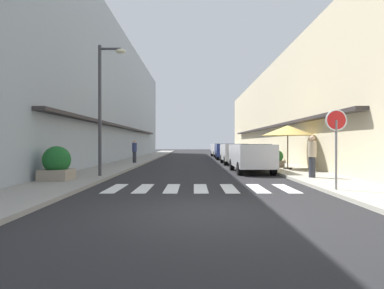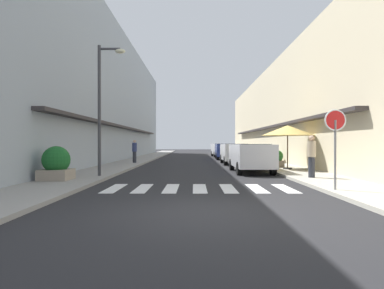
{
  "view_description": "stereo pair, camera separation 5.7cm",
  "coord_description": "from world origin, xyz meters",
  "px_view_note": "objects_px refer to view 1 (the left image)",
  "views": [
    {
      "loc": [
        -0.23,
        -7.06,
        1.52
      ],
      "look_at": [
        -0.35,
        15.89,
        1.42
      ],
      "focal_mm": 30.56,
      "sensor_mm": 36.0,
      "label": 1
    },
    {
      "loc": [
        -0.17,
        -7.06,
        1.52
      ],
      "look_at": [
        -0.35,
        15.89,
        1.42
      ],
      "focal_mm": 30.56,
      "sensor_mm": 36.0,
      "label": 2
    }
  ],
  "objects_px": {
    "parked_car_near": "(251,155)",
    "cafe_umbrella": "(288,131)",
    "parked_car_distant": "(220,148)",
    "planter_corner": "(57,164)",
    "parked_car_far": "(225,149)",
    "planter_midblock": "(277,159)",
    "pedestrian_walking_far": "(134,151)",
    "round_street_sign": "(336,128)",
    "street_lamp": "(104,96)",
    "pedestrian_walking_near": "(312,155)",
    "planter_far": "(272,156)",
    "parked_car_mid": "(235,151)"
  },
  "relations": [
    {
      "from": "parked_car_distant",
      "to": "planter_far",
      "type": "bearing_deg",
      "value": -78.13
    },
    {
      "from": "planter_corner",
      "to": "pedestrian_walking_near",
      "type": "distance_m",
      "value": 10.08
    },
    {
      "from": "cafe_umbrella",
      "to": "pedestrian_walking_near",
      "type": "height_order",
      "value": "cafe_umbrella"
    },
    {
      "from": "parked_car_distant",
      "to": "planter_far",
      "type": "relative_size",
      "value": 4.04
    },
    {
      "from": "round_street_sign",
      "to": "planter_corner",
      "type": "xyz_separation_m",
      "value": [
        -9.48,
        2.56,
        -1.24
      ]
    },
    {
      "from": "planter_corner",
      "to": "pedestrian_walking_near",
      "type": "xyz_separation_m",
      "value": [
        10.03,
        0.93,
        0.31
      ]
    },
    {
      "from": "parked_car_far",
      "to": "planter_far",
      "type": "distance_m",
      "value": 7.55
    },
    {
      "from": "planter_midblock",
      "to": "round_street_sign",
      "type": "bearing_deg",
      "value": -93.39
    },
    {
      "from": "parked_car_mid",
      "to": "planter_midblock",
      "type": "height_order",
      "value": "parked_car_mid"
    },
    {
      "from": "parked_car_far",
      "to": "planter_midblock",
      "type": "xyz_separation_m",
      "value": [
        1.87,
        -11.42,
        -0.31
      ]
    },
    {
      "from": "planter_corner",
      "to": "parked_car_distant",
      "type": "bearing_deg",
      "value": 70.96
    },
    {
      "from": "pedestrian_walking_far",
      "to": "planter_midblock",
      "type": "bearing_deg",
      "value": 52.88
    },
    {
      "from": "street_lamp",
      "to": "planter_far",
      "type": "xyz_separation_m",
      "value": [
        9.45,
        9.33,
        -2.9
      ]
    },
    {
      "from": "parked_car_near",
      "to": "planter_far",
      "type": "bearing_deg",
      "value": 67.67
    },
    {
      "from": "round_street_sign",
      "to": "street_lamp",
      "type": "xyz_separation_m",
      "value": [
        -8.11,
        4.14,
        1.55
      ]
    },
    {
      "from": "street_lamp",
      "to": "cafe_umbrella",
      "type": "bearing_deg",
      "value": 22.64
    },
    {
      "from": "parked_car_far",
      "to": "planter_midblock",
      "type": "height_order",
      "value": "parked_car_far"
    },
    {
      "from": "cafe_umbrella",
      "to": "planter_corner",
      "type": "distance_m",
      "value": 11.67
    },
    {
      "from": "parked_car_near",
      "to": "parked_car_far",
      "type": "height_order",
      "value": "same"
    },
    {
      "from": "planter_midblock",
      "to": "pedestrian_walking_far",
      "type": "bearing_deg",
      "value": 154.25
    },
    {
      "from": "parked_car_distant",
      "to": "planter_corner",
      "type": "distance_m",
      "value": 24.99
    },
    {
      "from": "parked_car_near",
      "to": "parked_car_mid",
      "type": "distance_m",
      "value": 6.66
    },
    {
      "from": "round_street_sign",
      "to": "pedestrian_walking_far",
      "type": "xyz_separation_m",
      "value": [
        -8.5,
        13.46,
        -0.99
      ]
    },
    {
      "from": "parked_car_near",
      "to": "parked_car_far",
      "type": "relative_size",
      "value": 1.02
    },
    {
      "from": "planter_far",
      "to": "parked_car_near",
      "type": "bearing_deg",
      "value": -112.33
    },
    {
      "from": "parked_car_mid",
      "to": "cafe_umbrella",
      "type": "distance_m",
      "value": 6.28
    },
    {
      "from": "parked_car_mid",
      "to": "street_lamp",
      "type": "distance_m",
      "value": 11.94
    },
    {
      "from": "round_street_sign",
      "to": "planter_corner",
      "type": "height_order",
      "value": "round_street_sign"
    },
    {
      "from": "parked_car_distant",
      "to": "pedestrian_walking_near",
      "type": "relative_size",
      "value": 2.6
    },
    {
      "from": "planter_midblock",
      "to": "pedestrian_walking_far",
      "type": "distance_m",
      "value": 10.05
    },
    {
      "from": "round_street_sign",
      "to": "pedestrian_walking_far",
      "type": "height_order",
      "value": "round_street_sign"
    },
    {
      "from": "street_lamp",
      "to": "planter_midblock",
      "type": "xyz_separation_m",
      "value": [
        8.65,
        4.97,
        -2.91
      ]
    },
    {
      "from": "parked_car_far",
      "to": "cafe_umbrella",
      "type": "distance_m",
      "value": 12.91
    },
    {
      "from": "parked_car_far",
      "to": "round_street_sign",
      "type": "relative_size",
      "value": 1.77
    },
    {
      "from": "parked_car_near",
      "to": "cafe_umbrella",
      "type": "height_order",
      "value": "cafe_umbrella"
    },
    {
      "from": "parked_car_far",
      "to": "pedestrian_walking_near",
      "type": "relative_size",
      "value": 2.49
    },
    {
      "from": "parked_car_mid",
      "to": "parked_car_far",
      "type": "height_order",
      "value": "same"
    },
    {
      "from": "parked_car_mid",
      "to": "parked_car_distant",
      "type": "height_order",
      "value": "same"
    },
    {
      "from": "round_street_sign",
      "to": "cafe_umbrella",
      "type": "height_order",
      "value": "round_street_sign"
    },
    {
      "from": "round_street_sign",
      "to": "street_lamp",
      "type": "distance_m",
      "value": 9.24
    },
    {
      "from": "cafe_umbrella",
      "to": "planter_far",
      "type": "xyz_separation_m",
      "value": [
        0.53,
        5.61,
        -1.58
      ]
    },
    {
      "from": "parked_car_mid",
      "to": "pedestrian_walking_near",
      "type": "height_order",
      "value": "pedestrian_walking_near"
    },
    {
      "from": "planter_corner",
      "to": "pedestrian_walking_far",
      "type": "bearing_deg",
      "value": 84.87
    },
    {
      "from": "cafe_umbrella",
      "to": "planter_midblock",
      "type": "relative_size",
      "value": 2.78
    },
    {
      "from": "parked_car_far",
      "to": "planter_corner",
      "type": "distance_m",
      "value": 19.73
    },
    {
      "from": "street_lamp",
      "to": "cafe_umbrella",
      "type": "height_order",
      "value": "street_lamp"
    },
    {
      "from": "parked_car_mid",
      "to": "street_lamp",
      "type": "height_order",
      "value": "street_lamp"
    },
    {
      "from": "parked_car_distant",
      "to": "parked_car_far",
      "type": "bearing_deg",
      "value": -90.0
    },
    {
      "from": "parked_car_mid",
      "to": "round_street_sign",
      "type": "distance_m",
      "value": 13.72
    },
    {
      "from": "parked_car_far",
      "to": "pedestrian_walking_far",
      "type": "distance_m",
      "value": 10.07
    }
  ]
}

